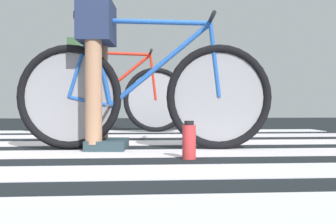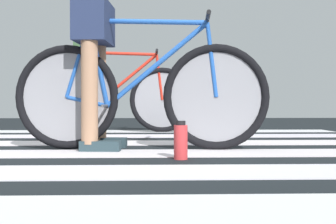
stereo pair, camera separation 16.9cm
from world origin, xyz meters
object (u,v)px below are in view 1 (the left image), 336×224
at_px(cyclist_1_of_2, 98,54).
at_px(water_bottle, 189,141).
at_px(bicycle_2_of_2, 109,97).
at_px(cyclist_2_of_2, 80,73).
at_px(bicycle_1_of_2, 143,93).

height_order(cyclist_1_of_2, water_bottle, cyclist_1_of_2).
bearing_deg(bicycle_2_of_2, water_bottle, -76.89).
relative_size(cyclist_2_of_2, water_bottle, 4.67).
xyz_separation_m(cyclist_1_of_2, water_bottle, (0.55, -0.57, -0.55)).
distance_m(bicycle_1_of_2, bicycle_2_of_2, 1.91).
distance_m(bicycle_2_of_2, cyclist_2_of_2, 0.41).
bearing_deg(water_bottle, cyclist_1_of_2, 134.17).
bearing_deg(bicycle_2_of_2, cyclist_1_of_2, -89.59).
relative_size(cyclist_1_of_2, bicycle_2_of_2, 0.58).
height_order(cyclist_1_of_2, bicycle_2_of_2, cyclist_1_of_2).
bearing_deg(cyclist_1_of_2, bicycle_2_of_2, 95.37).
bearing_deg(bicycle_1_of_2, bicycle_2_of_2, 104.70).
bearing_deg(cyclist_2_of_2, bicycle_2_of_2, 0.00).
xyz_separation_m(bicycle_1_of_2, bicycle_2_of_2, (-0.33, 1.88, 0.00)).
bearing_deg(cyclist_1_of_2, cyclist_2_of_2, 104.88).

